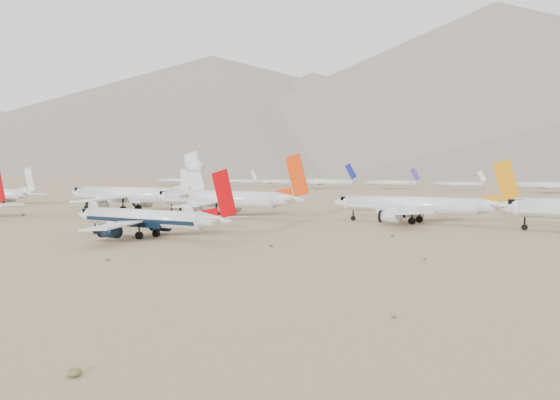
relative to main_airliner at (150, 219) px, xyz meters
The scene contains 7 objects.
ground 7.52m from the main_airliner, ahead, with size 7000.00×7000.00×0.00m, color #7C6148.
main_airliner is the anchor object (origin of this frame).
row2_gold_tail 75.23m from the main_airliner, 59.06° to the left, with size 49.47×48.38×17.61m.
row2_orange_tail 58.02m from the main_airliner, 109.79° to the left, with size 54.78×53.59×19.54m.
row2_white_trijet 82.47m from the main_airliner, 136.66° to the left, with size 58.67×57.34×20.79m.
distant_storage_row 316.52m from the main_airliner, 84.64° to the left, with size 626.41×68.29×16.11m.
desert_scrub 33.99m from the main_airliner, 71.08° to the right, with size 271.71×121.67×0.63m.
Camera 1 is at (88.20, -100.68, 15.45)m, focal length 40.00 mm.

